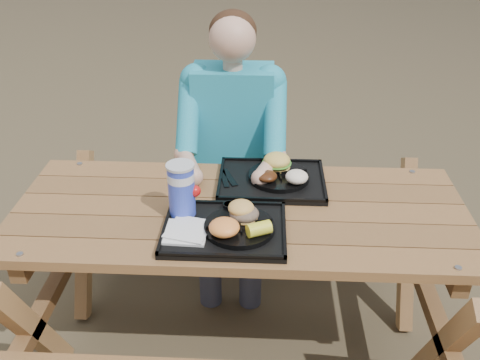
{
  "coord_description": "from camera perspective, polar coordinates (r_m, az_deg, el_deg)",
  "views": [
    {
      "loc": [
        0.09,
        -1.78,
        1.9
      ],
      "look_at": [
        0.0,
        0.0,
        0.88
      ],
      "focal_mm": 40.0,
      "sensor_mm": 36.0,
      "label": 1
    }
  ],
  "objects": [
    {
      "name": "potato_salad",
      "position": [
        2.21,
        6.07,
        0.34
      ],
      "size": [
        0.09,
        0.09,
        0.05
      ],
      "primitive_type": "ellipsoid",
      "color": "white",
      "rests_on": "plate_far"
    },
    {
      "name": "sandwich",
      "position": [
        1.96,
        0.45,
        -2.84
      ],
      "size": [
        0.1,
        0.1,
        0.11
      ],
      "primitive_type": null,
      "color": "#E4A850",
      "rests_on": "plate_near"
    },
    {
      "name": "condiment_mustard",
      "position": [
        2.06,
        0.57,
        -2.96
      ],
      "size": [
        0.04,
        0.04,
        0.03
      ],
      "primitive_type": "cylinder",
      "color": "gold",
      "rests_on": "tray_near"
    },
    {
      "name": "tray_near",
      "position": [
        1.98,
        -1.65,
        -5.38
      ],
      "size": [
        0.45,
        0.35,
        0.02
      ],
      "primitive_type": "cube",
      "color": "black",
      "rests_on": "picnic_table"
    },
    {
      "name": "picnic_table",
      "position": [
        2.34,
        -0.0,
        -10.8
      ],
      "size": [
        1.8,
        1.49,
        0.75
      ],
      "primitive_type": null,
      "color": "#999999",
      "rests_on": "ground"
    },
    {
      "name": "soda_cup",
      "position": [
        2.01,
        -6.25,
        -1.13
      ],
      "size": [
        0.1,
        0.1,
        0.2
      ],
      "primitive_type": "cylinder",
      "color": "#1931C0",
      "rests_on": "tray_near"
    },
    {
      "name": "corn_cob",
      "position": [
        1.89,
        2.04,
        -5.23
      ],
      "size": [
        0.11,
        0.11,
        0.05
      ],
      "primitive_type": null,
      "rotation": [
        0.0,
        0.0,
        0.43
      ],
      "color": "#FFF535",
      "rests_on": "plate_near"
    },
    {
      "name": "condiment_bbq",
      "position": [
        2.06,
        -1.14,
        -2.9
      ],
      "size": [
        0.05,
        0.05,
        0.03
      ],
      "primitive_type": "cylinder",
      "color": "black",
      "rests_on": "tray_near"
    },
    {
      "name": "plate_near",
      "position": [
        1.96,
        -0.06,
        -5.04
      ],
      "size": [
        0.26,
        0.26,
        0.02
      ],
      "primitive_type": "cylinder",
      "color": "black",
      "rests_on": "tray_near"
    },
    {
      "name": "cutlery_far",
      "position": [
        2.29,
        -1.13,
        0.28
      ],
      "size": [
        0.08,
        0.15,
        0.01
      ],
      "primitive_type": "cube",
      "rotation": [
        0.0,
        0.0,
        0.39
      ],
      "color": "black",
      "rests_on": "tray_far"
    },
    {
      "name": "plate_far",
      "position": [
        2.29,
        4.16,
        0.41
      ],
      "size": [
        0.26,
        0.26,
        0.02
      ],
      "primitive_type": "cylinder",
      "color": "black",
      "rests_on": "tray_far"
    },
    {
      "name": "baked_beans",
      "position": [
        2.22,
        2.85,
        0.42
      ],
      "size": [
        0.09,
        0.09,
        0.04
      ],
      "primitive_type": "ellipsoid",
      "color": "#46210E",
      "rests_on": "plate_far"
    },
    {
      "name": "mac_cheese",
      "position": [
        1.89,
        -1.69,
        -5.07
      ],
      "size": [
        0.11,
        0.11,
        0.06
      ],
      "primitive_type": "ellipsoid",
      "color": "#FF9B43",
      "rests_on": "plate_near"
    },
    {
      "name": "burger",
      "position": [
        2.3,
        3.96,
        2.44
      ],
      "size": [
        0.12,
        0.12,
        0.11
      ],
      "primitive_type": null,
      "color": "#E6BD51",
      "rests_on": "plate_far"
    },
    {
      "name": "diner",
      "position": [
        2.68,
        -0.71,
        1.77
      ],
      "size": [
        0.48,
        0.84,
        1.28
      ],
      "primitive_type": null,
      "color": "#1B90BF",
      "rests_on": "ground"
    },
    {
      "name": "tray_far",
      "position": [
        2.29,
        3.39,
        -0.13
      ],
      "size": [
        0.45,
        0.35,
        0.02
      ],
      "primitive_type": "cube",
      "color": "black",
      "rests_on": "picnic_table"
    },
    {
      "name": "napkin_stack",
      "position": [
        1.95,
        -5.8,
        -5.5
      ],
      "size": [
        0.16,
        0.16,
        0.02
      ],
      "primitive_type": "cube",
      "rotation": [
        0.0,
        0.0,
        -0.04
      ],
      "color": "white",
      "rests_on": "tray_near"
    },
    {
      "name": "ground",
      "position": [
        2.6,
        -0.0,
        -17.09
      ],
      "size": [
        60.0,
        60.0,
        0.0
      ],
      "primitive_type": "plane",
      "color": "#999999",
      "rests_on": "ground"
    }
  ]
}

